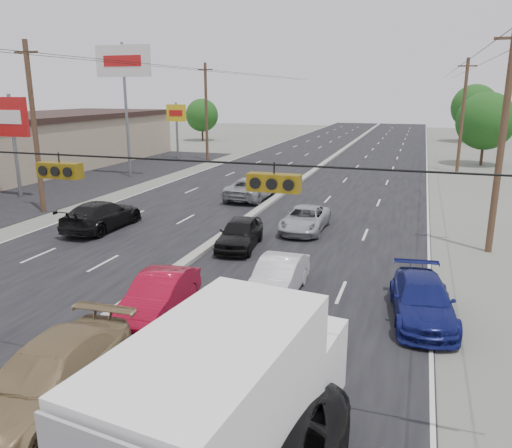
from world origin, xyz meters
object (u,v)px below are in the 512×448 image
(pole_sign_far, at_px, (176,118))
(queue_car_d, at_px, (422,301))
(queue_car_a, at_px, (240,233))
(oncoming_near, at_px, (102,215))
(tree_right_mid, at_px, (486,121))
(tan_sedan, at_px, (49,378))
(tree_left_far, at_px, (202,115))
(tree_right_far, at_px, (474,107))
(queue_car_b, at_px, (278,278))
(red_sedan, at_px, (159,296))
(oncoming_far, at_px, (251,188))
(pole_sign_mid, at_px, (12,123))
(pole_sign_billboard, at_px, (124,70))
(utility_pole_left_b, at_px, (34,127))
(utility_pole_right_b, at_px, (502,140))
(queue_car_c, at_px, (305,219))
(utility_pole_right_c, at_px, (463,115))
(box_truck, at_px, (233,404))
(utility_pole_left_c, at_px, (206,111))

(pole_sign_far, distance_m, queue_car_d, 42.26)
(queue_car_a, distance_m, oncoming_near, 8.14)
(tree_right_mid, distance_m, tan_sedan, 48.07)
(tree_left_far, relative_size, queue_car_d, 1.34)
(tree_right_far, relative_size, queue_car_b, 1.98)
(tree_right_mid, xyz_separation_m, red_sedan, (-13.60, -40.76, -3.65))
(queue_car_d, xyz_separation_m, oncoming_far, (-11.21, 16.00, 0.08))
(pole_sign_mid, bearing_deg, tree_right_far, 57.60)
(pole_sign_billboard, xyz_separation_m, red_sedan, (15.90, -23.76, -8.18))
(utility_pole_left_b, relative_size, utility_pole_right_b, 1.00)
(queue_car_c, bearing_deg, pole_sign_billboard, 146.21)
(red_sedan, xyz_separation_m, queue_car_d, (8.20, 2.34, -0.03))
(pole_sign_billboard, height_order, tan_sedan, pole_sign_billboard)
(utility_pole_right_c, xyz_separation_m, queue_car_b, (-7.85, -32.96, -4.43))
(utility_pole_left_b, distance_m, oncoming_near, 7.59)
(box_truck, height_order, oncoming_far, box_truck)
(pole_sign_billboard, bearing_deg, pole_sign_far, 97.13)
(tree_left_far, bearing_deg, pole_sign_mid, -83.21)
(utility_pole_right_b, relative_size, box_truck, 1.45)
(red_sedan, bearing_deg, oncoming_near, 128.26)
(utility_pole_left_b, xyz_separation_m, red_sedan, (13.90, -10.76, -4.42))
(queue_car_b, distance_m, queue_car_d, 4.97)
(red_sedan, bearing_deg, utility_pole_right_c, 67.38)
(utility_pole_right_b, height_order, tree_right_far, utility_pole_right_b)
(utility_pole_right_b, relative_size, pole_sign_billboard, 0.91)
(queue_car_b, bearing_deg, tan_sedan, -111.84)
(utility_pole_right_b, bearing_deg, pole_sign_billboard, 154.29)
(red_sedan, relative_size, queue_car_a, 1.01)
(queue_car_b, bearing_deg, tree_right_far, 80.06)
(utility_pole_right_b, relative_size, pole_sign_far, 1.67)
(tan_sedan, relative_size, oncoming_far, 0.98)
(pole_sign_mid, xyz_separation_m, tan_sedan, (18.40, -18.97, -4.36))
(pole_sign_far, xyz_separation_m, red_sedan, (17.40, -35.76, -3.72))
(utility_pole_right_b, relative_size, red_sedan, 2.39)
(pole_sign_far, relative_size, red_sedan, 1.43)
(oncoming_far, bearing_deg, queue_car_d, 126.84)
(utility_pole_left_b, relative_size, box_truck, 1.45)
(tree_right_mid, relative_size, box_truck, 1.04)
(queue_car_c, bearing_deg, tree_right_far, 77.32)
(tree_right_mid, bearing_deg, box_truck, -100.50)
(utility_pole_left_b, bearing_deg, queue_car_c, 2.76)
(tree_right_mid, height_order, tan_sedan, tree_right_mid)
(utility_pole_left_c, distance_m, tree_left_far, 22.19)
(tree_right_mid, relative_size, tree_right_far, 0.88)
(utility_pole_left_b, relative_size, tree_right_mid, 1.40)
(utility_pole_right_b, bearing_deg, utility_pole_left_c, 135.00)
(tree_right_far, bearing_deg, tree_right_mid, -92.29)
(utility_pole_left_c, xyz_separation_m, queue_car_a, (13.90, -28.04, -4.40))
(utility_pole_left_b, xyz_separation_m, queue_car_c, (16.17, 0.78, -4.48))
(tan_sedan, bearing_deg, pole_sign_mid, 131.12)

